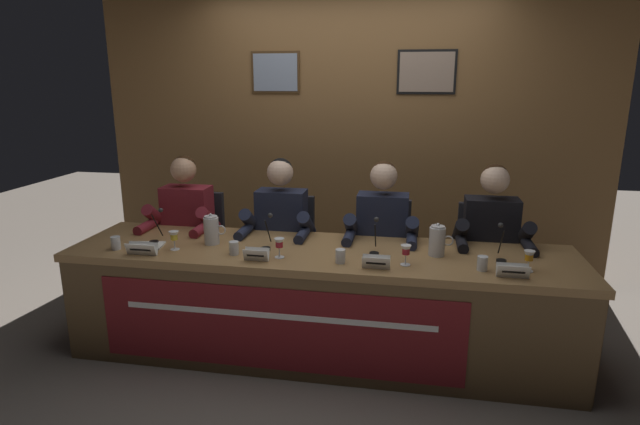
# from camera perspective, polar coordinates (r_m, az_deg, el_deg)

# --- Properties ---
(ground_plane) EXTENTS (12.00, 12.00, 0.00)m
(ground_plane) POSITION_cam_1_polar(r_m,az_deg,el_deg) (3.63, 0.00, -15.04)
(ground_plane) COLOR #70665B
(wall_back_panelled) EXTENTS (4.47, 0.14, 2.60)m
(wall_back_panelled) POSITION_cam_1_polar(r_m,az_deg,el_deg) (4.63, 3.25, 8.46)
(wall_back_panelled) COLOR brown
(wall_back_panelled) RESTS_ON ground_plane
(conference_table) EXTENTS (3.27, 0.79, 0.72)m
(conference_table) POSITION_cam_1_polar(r_m,az_deg,el_deg) (3.31, -0.46, -8.51)
(conference_table) COLOR olive
(conference_table) RESTS_ON ground_plane
(chair_far_left) EXTENTS (0.44, 0.44, 0.92)m
(chair_far_left) POSITION_cam_1_polar(r_m,az_deg,el_deg) (4.26, -13.52, -4.24)
(chair_far_left) COLOR black
(chair_far_left) RESTS_ON ground_plane
(panelist_far_left) EXTENTS (0.51, 0.48, 1.24)m
(panelist_far_left) POSITION_cam_1_polar(r_m,az_deg,el_deg) (4.01, -14.88, -1.39)
(panelist_far_left) COLOR black
(panelist_far_left) RESTS_ON ground_plane
(nameplate_far_left) EXTENTS (0.20, 0.06, 0.08)m
(nameplate_far_left) POSITION_cam_1_polar(r_m,az_deg,el_deg) (3.41, -19.14, -3.83)
(nameplate_far_left) COLOR white
(nameplate_far_left) RESTS_ON conference_table
(juice_glass_far_left) EXTENTS (0.06, 0.06, 0.12)m
(juice_glass_far_left) POSITION_cam_1_polar(r_m,az_deg,el_deg) (3.44, -15.86, -2.61)
(juice_glass_far_left) COLOR white
(juice_glass_far_left) RESTS_ON conference_table
(water_cup_far_left) EXTENTS (0.06, 0.06, 0.08)m
(water_cup_far_left) POSITION_cam_1_polar(r_m,az_deg,el_deg) (3.59, -21.67, -3.22)
(water_cup_far_left) COLOR silver
(water_cup_far_left) RESTS_ON conference_table
(microphone_far_left) EXTENTS (0.06, 0.17, 0.22)m
(microphone_far_left) POSITION_cam_1_polar(r_m,az_deg,el_deg) (3.64, -17.68, -2.00)
(microphone_far_left) COLOR black
(microphone_far_left) RESTS_ON conference_table
(chair_center_left) EXTENTS (0.44, 0.44, 0.92)m
(chair_center_left) POSITION_cam_1_polar(r_m,az_deg,el_deg) (4.03, -3.76, -4.96)
(chair_center_left) COLOR black
(chair_center_left) RESTS_ON ground_plane
(panelist_center_left) EXTENTS (0.51, 0.48, 1.24)m
(panelist_center_left) POSITION_cam_1_polar(r_m,az_deg,el_deg) (3.76, -4.56, -1.99)
(panelist_center_left) COLOR black
(panelist_center_left) RESTS_ON ground_plane
(nameplate_center_left) EXTENTS (0.15, 0.06, 0.08)m
(nameplate_center_left) POSITION_cam_1_polar(r_m,az_deg,el_deg) (3.15, -7.08, -4.66)
(nameplate_center_left) COLOR white
(nameplate_center_left) RESTS_ON conference_table
(juice_glass_center_left) EXTENTS (0.06, 0.06, 0.12)m
(juice_glass_center_left) POSITION_cam_1_polar(r_m,az_deg,el_deg) (3.18, -4.53, -3.53)
(juice_glass_center_left) COLOR white
(juice_glass_center_left) RESTS_ON conference_table
(water_cup_center_left) EXTENTS (0.06, 0.06, 0.08)m
(water_cup_center_left) POSITION_cam_1_polar(r_m,az_deg,el_deg) (3.28, -9.51, -3.98)
(water_cup_center_left) COLOR silver
(water_cup_center_left) RESTS_ON conference_table
(microphone_center_left) EXTENTS (0.06, 0.17, 0.22)m
(microphone_center_left) POSITION_cam_1_polar(r_m,az_deg,el_deg) (3.36, -5.86, -2.76)
(microphone_center_left) COLOR black
(microphone_center_left) RESTS_ON conference_table
(chair_center_right) EXTENTS (0.44, 0.44, 0.92)m
(chair_center_right) POSITION_cam_1_polar(r_m,az_deg,el_deg) (3.93, 6.88, -5.58)
(chair_center_right) COLOR black
(chair_center_right) RESTS_ON ground_plane
(panelist_center_right) EXTENTS (0.51, 0.48, 1.24)m
(panelist_center_right) POSITION_cam_1_polar(r_m,az_deg,el_deg) (3.65, 6.81, -2.57)
(panelist_center_right) COLOR black
(panelist_center_right) RESTS_ON ground_plane
(nameplate_center_right) EXTENTS (0.16, 0.06, 0.08)m
(nameplate_center_right) POSITION_cam_1_polar(r_m,az_deg,el_deg) (3.01, 6.23, -5.51)
(nameplate_center_right) COLOR white
(nameplate_center_right) RESTS_ON conference_table
(juice_glass_center_right) EXTENTS (0.06, 0.06, 0.12)m
(juice_glass_center_right) POSITION_cam_1_polar(r_m,az_deg,el_deg) (3.08, 9.49, -4.25)
(juice_glass_center_right) COLOR white
(juice_glass_center_right) RESTS_ON conference_table
(water_cup_center_right) EXTENTS (0.06, 0.06, 0.08)m
(water_cup_center_right) POSITION_cam_1_polar(r_m,az_deg,el_deg) (3.10, 2.27, -4.93)
(water_cup_center_right) COLOR silver
(water_cup_center_right) RESTS_ON conference_table
(microphone_center_right) EXTENTS (0.06, 0.17, 0.22)m
(microphone_center_right) POSITION_cam_1_polar(r_m,az_deg,el_deg) (3.26, 6.10, -3.29)
(microphone_center_right) COLOR black
(microphone_center_right) RESTS_ON conference_table
(chair_far_right) EXTENTS (0.44, 0.44, 0.92)m
(chair_far_right) POSITION_cam_1_polar(r_m,az_deg,el_deg) (3.96, 17.72, -6.02)
(chair_far_right) COLOR black
(chair_far_right) RESTS_ON ground_plane
(panelist_far_right) EXTENTS (0.51, 0.48, 1.24)m
(panelist_far_right) POSITION_cam_1_polar(r_m,az_deg,el_deg) (3.69, 18.43, -3.06)
(panelist_far_right) COLOR black
(panelist_far_right) RESTS_ON ground_plane
(nameplate_far_right) EXTENTS (0.18, 0.06, 0.08)m
(nameplate_far_right) POSITION_cam_1_polar(r_m,az_deg,el_deg) (3.06, 20.59, -6.09)
(nameplate_far_right) COLOR white
(nameplate_far_right) RESTS_ON conference_table
(juice_glass_far_right) EXTENTS (0.06, 0.06, 0.12)m
(juice_glass_far_right) POSITION_cam_1_polar(r_m,az_deg,el_deg) (3.18, 22.14, -4.60)
(juice_glass_far_right) COLOR white
(juice_glass_far_right) RESTS_ON conference_table
(water_cup_far_right) EXTENTS (0.06, 0.06, 0.08)m
(water_cup_far_right) POSITION_cam_1_polar(r_m,az_deg,el_deg) (3.12, 17.53, -5.47)
(water_cup_far_right) COLOR silver
(water_cup_far_right) RESTS_ON conference_table
(microphone_far_right) EXTENTS (0.06, 0.17, 0.22)m
(microphone_far_right) POSITION_cam_1_polar(r_m,az_deg,el_deg) (3.31, 19.41, -3.82)
(microphone_far_right) COLOR black
(microphone_far_right) RESTS_ON conference_table
(water_pitcher_left_side) EXTENTS (0.15, 0.10, 0.21)m
(water_pitcher_left_side) POSITION_cam_1_polar(r_m,az_deg,el_deg) (3.50, -11.94, -1.94)
(water_pitcher_left_side) COLOR silver
(water_pitcher_left_side) RESTS_ON conference_table
(water_pitcher_right_side) EXTENTS (0.15, 0.10, 0.21)m
(water_pitcher_right_side) POSITION_cam_1_polar(r_m,az_deg,el_deg) (3.29, 12.86, -3.07)
(water_pitcher_right_side) COLOR silver
(water_pitcher_right_side) RESTS_ON conference_table
(document_stack_far_left) EXTENTS (0.23, 0.18, 0.01)m
(document_stack_far_left) POSITION_cam_1_polar(r_m,az_deg,el_deg) (3.59, -18.62, -3.48)
(document_stack_far_left) COLOR white
(document_stack_far_left) RESTS_ON conference_table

